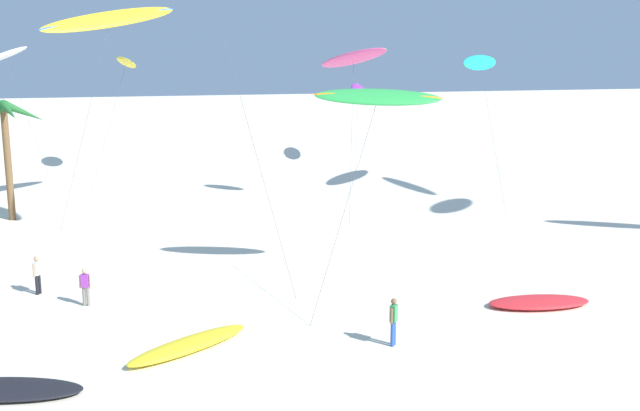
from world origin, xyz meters
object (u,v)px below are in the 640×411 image
(flying_kite_10, at_px, (358,90))
(person_near_left, at_px, (37,273))
(flying_kite_0, at_px, (378,97))
(flying_kite_7, at_px, (480,62))
(grounded_kite_2, at_px, (539,302))
(person_near_right, at_px, (85,285))
(flying_kite_5, at_px, (4,55))
(flying_kite_6, at_px, (110,19))
(grounded_kite_1, at_px, (0,389))
(grounded_kite_3, at_px, (189,345))
(flying_kite_9, at_px, (126,62))
(flying_kite_2, at_px, (353,58))
(person_mid_field, at_px, (394,320))
(palm_tree_3, at_px, (6,125))

(flying_kite_10, relative_size, person_near_left, 6.15)
(flying_kite_10, bearing_deg, flying_kite_0, -104.60)
(flying_kite_7, bearing_deg, grounded_kite_2, -108.12)
(flying_kite_0, distance_m, person_near_right, 14.39)
(flying_kite_5, height_order, person_near_left, flying_kite_5)
(grounded_kite_2, height_order, person_near_right, person_near_right)
(flying_kite_6, height_order, grounded_kite_1, flying_kite_6)
(grounded_kite_2, bearing_deg, grounded_kite_3, -174.29)
(flying_kite_9, distance_m, person_near_left, 32.54)
(grounded_kite_1, bearing_deg, person_near_left, 90.05)
(flying_kite_0, bearing_deg, flying_kite_5, 120.30)
(flying_kite_5, relative_size, flying_kite_6, 0.80)
(flying_kite_5, bearing_deg, flying_kite_2, -37.03)
(flying_kite_2, distance_m, person_near_left, 24.60)
(person_near_left, bearing_deg, flying_kite_10, 54.99)
(flying_kite_5, height_order, flying_kite_6, flying_kite_6)
(flying_kite_7, distance_m, grounded_kite_3, 34.10)
(flying_kite_7, bearing_deg, flying_kite_6, -175.83)
(flying_kite_5, bearing_deg, grounded_kite_2, -56.30)
(flying_kite_5, distance_m, flying_kite_10, 29.51)
(flying_kite_0, distance_m, flying_kite_2, 16.87)
(grounded_kite_3, bearing_deg, person_near_right, 123.81)
(flying_kite_10, bearing_deg, grounded_kite_1, -118.48)
(flying_kite_9, bearing_deg, flying_kite_6, -92.11)
(grounded_kite_1, relative_size, grounded_kite_3, 1.10)
(flying_kite_9, relative_size, grounded_kite_1, 1.95)
(flying_kite_0, bearing_deg, person_near_left, 172.27)
(flying_kite_0, relative_size, flying_kite_10, 0.85)
(flying_kite_7, bearing_deg, grounded_kite_1, -135.89)
(flying_kite_5, xyz_separation_m, grounded_kite_2, (25.62, -38.41, -9.34))
(grounded_kite_2, relative_size, person_near_left, 2.61)
(person_near_right, distance_m, person_mid_field, 12.86)
(flying_kite_9, height_order, grounded_kite_2, flying_kite_9)
(flying_kite_9, relative_size, grounded_kite_2, 2.39)
(person_near_right, bearing_deg, person_mid_field, -32.27)
(grounded_kite_1, height_order, grounded_kite_3, grounded_kite_3)
(flying_kite_9, distance_m, flying_kite_10, 20.40)
(flying_kite_0, relative_size, grounded_kite_2, 2.01)
(flying_kite_5, xyz_separation_m, person_near_right, (7.62, -34.20, -8.65))
(flying_kite_9, xyz_separation_m, person_mid_field, (9.27, -40.21, -7.98))
(flying_kite_2, bearing_deg, person_near_right, -133.71)
(person_near_right, xyz_separation_m, person_mid_field, (10.87, -6.87, 0.10))
(flying_kite_0, relative_size, person_near_right, 5.56)
(flying_kite_6, bearing_deg, palm_tree_3, 179.40)
(palm_tree_3, distance_m, flying_kite_0, 24.74)
(grounded_kite_1, height_order, person_near_right, person_near_right)
(palm_tree_3, xyz_separation_m, person_near_left, (3.19, -15.25, -4.82))
(flying_kite_0, xyz_separation_m, grounded_kite_1, (-14.40, -7.90, -8.14))
(person_near_left, height_order, person_near_right, person_near_left)
(flying_kite_7, xyz_separation_m, grounded_kite_3, (-21.82, -24.63, -8.97))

